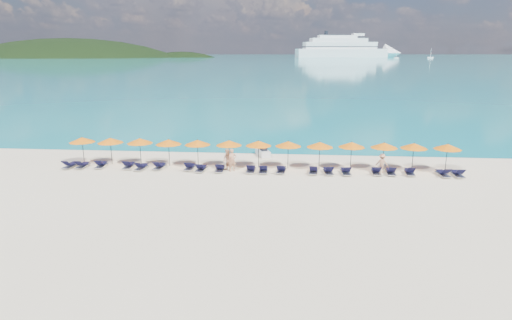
{
  "coord_description": "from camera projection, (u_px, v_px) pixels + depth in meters",
  "views": [
    {
      "loc": [
        2.67,
        -27.89,
        9.16
      ],
      "look_at": [
        0.0,
        3.0,
        1.2
      ],
      "focal_mm": 30.0,
      "sensor_mm": 36.0,
      "label": 1
    }
  ],
  "objects": [
    {
      "name": "lounger_1",
      "position": [
        82.0,
        165.0,
        34.31
      ],
      "size": [
        0.63,
        1.7,
        0.66
      ],
      "rotation": [
        0.0,
        0.0,
        -0.0
      ],
      "color": "silver",
      "rests_on": "ground"
    },
    {
      "name": "lounger_19",
      "position": [
        458.0,
        174.0,
        31.93
      ],
      "size": [
        0.62,
        1.7,
        0.66
      ],
      "rotation": [
        0.0,
        0.0,
        -0.0
      ],
      "color": "silver",
      "rests_on": "ground"
    },
    {
      "name": "beachgoer_a",
      "position": [
        232.0,
        160.0,
        33.23
      ],
      "size": [
        0.78,
        0.7,
        1.78
      ],
      "primitive_type": "imported",
      "rotation": [
        0.0,
        0.0,
        0.55
      ],
      "color": "tan",
      "rests_on": "ground"
    },
    {
      "name": "lounger_12",
      "position": [
        313.0,
        170.0,
        32.78
      ],
      "size": [
        0.78,
        1.75,
        0.66
      ],
      "rotation": [
        0.0,
        0.0,
        -0.1
      ],
      "color": "silver",
      "rests_on": "ground"
    },
    {
      "name": "umbrella_7",
      "position": [
        288.0,
        144.0,
        33.72
      ],
      "size": [
        2.1,
        2.1,
        2.28
      ],
      "color": "black",
      "rests_on": "ground"
    },
    {
      "name": "umbrella_9",
      "position": [
        352.0,
        145.0,
        33.4
      ],
      "size": [
        2.1,
        2.1,
        2.28
      ],
      "color": "black",
      "rests_on": "ground"
    },
    {
      "name": "lounger_2",
      "position": [
        101.0,
        165.0,
        34.43
      ],
      "size": [
        0.78,
        1.75,
        0.66
      ],
      "rotation": [
        0.0,
        0.0,
        0.1
      ],
      "color": "silver",
      "rests_on": "ground"
    },
    {
      "name": "umbrella_2",
      "position": [
        140.0,
        141.0,
        34.8
      ],
      "size": [
        2.1,
        2.1,
        2.28
      ],
      "color": "black",
      "rests_on": "ground"
    },
    {
      "name": "lounger_3",
      "position": [
        129.0,
        165.0,
        34.22
      ],
      "size": [
        0.7,
        1.73,
        0.66
      ],
      "rotation": [
        0.0,
        0.0,
        0.05
      ],
      "color": "silver",
      "rests_on": "ground"
    },
    {
      "name": "headland_main",
      "position": [
        72.0,
        86.0,
        584.94
      ],
      "size": [
        374.0,
        242.0,
        126.5
      ],
      "color": "black",
      "rests_on": "ground"
    },
    {
      "name": "lounger_16",
      "position": [
        391.0,
        172.0,
        32.47
      ],
      "size": [
        0.74,
        1.74,
        0.66
      ],
      "rotation": [
        0.0,
        0.0,
        -0.07
      ],
      "color": "silver",
      "rests_on": "ground"
    },
    {
      "name": "umbrella_0",
      "position": [
        82.0,
        140.0,
        35.23
      ],
      "size": [
        2.1,
        2.1,
        2.28
      ],
      "color": "black",
      "rests_on": "ground"
    },
    {
      "name": "umbrella_12",
      "position": [
        448.0,
        147.0,
        32.7
      ],
      "size": [
        2.1,
        2.1,
        2.28
      ],
      "color": "black",
      "rests_on": "ground"
    },
    {
      "name": "lounger_18",
      "position": [
        443.0,
        173.0,
        32.03
      ],
      "size": [
        0.78,
        1.75,
        0.66
      ],
      "rotation": [
        0.0,
        0.0,
        0.1
      ],
      "color": "silver",
      "rests_on": "ground"
    },
    {
      "name": "umbrella_10",
      "position": [
        384.0,
        145.0,
        33.2
      ],
      "size": [
        2.1,
        2.1,
        2.28
      ],
      "color": "black",
      "rests_on": "ground"
    },
    {
      "name": "umbrella_3",
      "position": [
        168.0,
        142.0,
        34.4
      ],
      "size": [
        2.1,
        2.1,
        2.28
      ],
      "color": "black",
      "rests_on": "ground"
    },
    {
      "name": "lounger_13",
      "position": [
        328.0,
        171.0,
        32.63
      ],
      "size": [
        0.78,
        1.75,
        0.66
      ],
      "rotation": [
        0.0,
        0.0,
        0.09
      ],
      "color": "silver",
      "rests_on": "ground"
    },
    {
      "name": "umbrella_1",
      "position": [
        110.0,
        140.0,
        34.98
      ],
      "size": [
        2.1,
        2.1,
        2.28
      ],
      "color": "black",
      "rests_on": "ground"
    },
    {
      "name": "sailboat_near",
      "position": [
        396.0,
        58.0,
        500.97
      ],
      "size": [
        5.16,
        1.72,
        9.45
      ],
      "color": "white",
      "rests_on": "ground"
    },
    {
      "name": "lounger_17",
      "position": [
        410.0,
        172.0,
        32.42
      ],
      "size": [
        0.77,
        1.75,
        0.66
      ],
      "rotation": [
        0.0,
        0.0,
        -0.09
      ],
      "color": "silver",
      "rests_on": "ground"
    },
    {
      "name": "sailboat_far",
      "position": [
        430.0,
        57.0,
        507.92
      ],
      "size": [
        6.37,
        2.12,
        11.68
      ],
      "color": "white",
      "rests_on": "ground"
    },
    {
      "name": "lounger_8",
      "position": [
        220.0,
        168.0,
        33.32
      ],
      "size": [
        0.66,
        1.71,
        0.66
      ],
      "rotation": [
        0.0,
        0.0,
        0.02
      ],
      "color": "silver",
      "rests_on": "ground"
    },
    {
      "name": "lounger_4",
      "position": [
        141.0,
        167.0,
        33.8
      ],
      "size": [
        0.74,
        1.74,
        0.66
      ],
      "rotation": [
        0.0,
        0.0,
        -0.07
      ],
      "color": "silver",
      "rests_on": "ground"
    },
    {
      "name": "sea",
      "position": [
        292.0,
        56.0,
        666.3
      ],
      "size": [
        1600.0,
        1300.0,
        0.01
      ],
      "primitive_type": "cube",
      "color": "#1FA9B2",
      "rests_on": "ground"
    },
    {
      "name": "lounger_11",
      "position": [
        281.0,
        170.0,
        32.95
      ],
      "size": [
        0.77,
        1.75,
        0.66
      ],
      "rotation": [
        0.0,
        0.0,
        -0.09
      ],
      "color": "silver",
      "rests_on": "ground"
    },
    {
      "name": "beachgoer_c",
      "position": [
        382.0,
        163.0,
        32.86
      ],
      "size": [
        1.06,
        0.75,
        1.5
      ],
      "primitive_type": "imported",
      "rotation": [
        0.0,
        0.0,
        2.8
      ],
      "color": "tan",
      "rests_on": "ground"
    },
    {
      "name": "lounger_5",
      "position": [
        159.0,
        166.0,
        34.01
      ],
      "size": [
        0.73,
        1.74,
        0.66
      ],
      "rotation": [
        0.0,
        0.0,
        -0.06
      ],
      "color": "silver",
      "rests_on": "ground"
    },
    {
      "name": "jetski",
      "position": [
        263.0,
        152.0,
        38.29
      ],
      "size": [
        1.56,
        2.41,
        0.8
      ],
      "rotation": [
        0.0,
        0.0,
        0.35
      ],
      "color": "silver",
      "rests_on": "ground"
    },
    {
      "name": "umbrella_6",
      "position": [
        259.0,
        143.0,
        33.9
      ],
      "size": [
        2.1,
        2.1,
        2.28
      ],
      "color": "black",
      "rests_on": "ground"
    },
    {
      "name": "umbrella_4",
      "position": [
        198.0,
        142.0,
        34.23
      ],
      "size": [
        2.1,
        2.1,
        2.28
      ],
      "color": "black",
      "rests_on": "ground"
    },
    {
      "name": "ground",
      "position": [
        252.0,
        188.0,
        29.41
      ],
      "size": [
        1400.0,
        1400.0,
        0.0
      ],
      "primitive_type": "plane",
      "color": "beige"
    },
    {
      "name": "lounger_10",
      "position": [
        263.0,
        170.0,
        32.96
      ],
      "size": [
        0.64,
        1.71,
        0.66
      ],
      "rotation": [
        0.0,
        0.0,
        0.01
      ],
      "color": "silver",
      "rests_on": "ground"
    },
    {
      "name": "beachgoer_b",
      "position": [
        228.0,
        160.0,
        33.28
      ],
      "size": [
        0.97,
        0.91,
        1.74
      ],
      "primitive_type": "imported",
      "rotation": [
        0.0,
        0.0,
        -0.68
      ],
      "color": "tan",
      "rests_on": "ground"
    },
    {
      "name": "lounger_9",
      "position": [
        251.0,
        169.0,
        33.11
      ],
      "size": [
        0.63,
        1.7,
        0.66
      ],
      "rotation": [
        0.0,
        0.0,
        -0.01
      ],
      "color": "silver",
      "rests_on": "ground"
    },
    {
      "name": "umbrella_11",
      "position": [
        414.0,
        146.0,
        33.0
      ],
      "size": [
        2.1,
        2.1,
        2.28
      ],
      "color": "black",
      "rests_on": "ground"
    },
    {
      "name": "lounger_0",
      "position": [
        70.0,
        165.0,
        34.31
      ],
      "size": [
        0.72,
        1.74,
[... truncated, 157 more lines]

